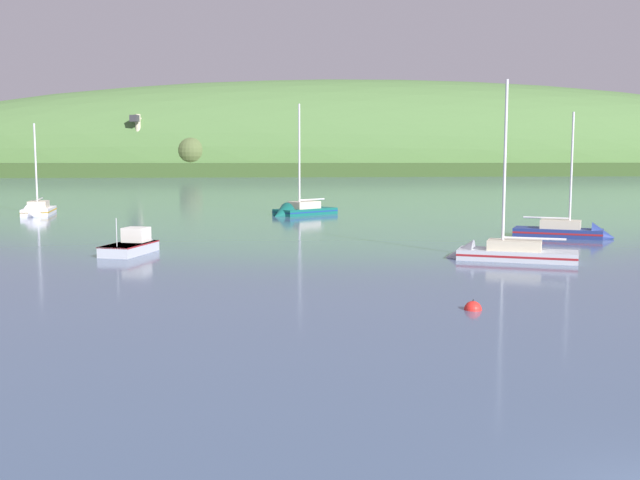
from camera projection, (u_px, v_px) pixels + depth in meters
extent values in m
cube|color=#314A21|center=(244.00, 169.00, 247.86)|extent=(497.18, 82.69, 4.10)
ellipsoid|color=#476B38|center=(376.00, 174.00, 270.72)|extent=(399.32, 91.09, 66.99)
sphere|color=#4C5B33|center=(192.00, 152.00, 236.98)|extent=(9.82, 9.82, 9.82)
sphere|color=#4C5B33|center=(485.00, 154.00, 246.03)|extent=(8.11, 8.11, 8.11)
cube|color=#4C4C51|center=(139.00, 173.00, 237.52)|extent=(4.64, 4.64, 2.00)
cylinder|color=#BCB293|center=(138.00, 142.00, 236.42)|extent=(1.75, 1.75, 17.51)
cylinder|color=#BCB293|center=(145.00, 119.00, 240.70)|extent=(3.99, 13.01, 0.96)
cube|color=#333338|center=(134.00, 118.00, 233.28)|extent=(2.87, 2.61, 2.10)
cube|color=navy|center=(558.00, 236.00, 59.46)|extent=(7.20, 4.99, 1.18)
cone|color=navy|center=(603.00, 238.00, 58.19)|extent=(2.51, 2.85, 2.36)
cube|color=maroon|center=(558.00, 232.00, 59.43)|extent=(7.21, 5.02, 0.14)
cube|color=#BCB299|center=(560.00, 224.00, 59.29)|extent=(3.47, 2.76, 0.67)
cylinder|color=silver|center=(571.00, 171.00, 58.56)|extent=(0.17, 0.17, 9.18)
cylinder|color=silver|center=(546.00, 218.00, 59.65)|extent=(3.31, 1.57, 0.14)
cube|color=#0F564C|center=(305.00, 214.00, 82.28)|extent=(7.27, 6.89, 1.35)
cone|color=#0F564C|center=(281.00, 216.00, 79.89)|extent=(3.21, 3.32, 2.87)
cube|color=navy|center=(305.00, 211.00, 82.24)|extent=(7.29, 6.91, 0.14)
cube|color=#BCB299|center=(304.00, 205.00, 82.04)|extent=(3.72, 3.62, 0.78)
cylinder|color=silver|center=(299.00, 157.00, 80.96)|extent=(0.21, 0.21, 11.36)
cylinder|color=silver|center=(312.00, 200.00, 82.75)|extent=(2.90, 2.56, 0.17)
cube|color=#ADB2BC|center=(517.00, 261.00, 46.31)|extent=(7.63, 4.88, 1.34)
cone|color=#ADB2BC|center=(459.00, 258.00, 47.45)|extent=(2.54, 2.92, 2.45)
cube|color=maroon|center=(517.00, 255.00, 46.27)|extent=(7.64, 4.91, 0.13)
cube|color=#BCB299|center=(514.00, 245.00, 46.26)|extent=(3.64, 2.75, 0.61)
cylinder|color=silver|center=(505.00, 165.00, 45.93)|extent=(0.18, 0.18, 10.47)
cylinder|color=silver|center=(534.00, 238.00, 45.84)|extent=(3.59, 1.44, 0.14)
cube|color=white|center=(39.00, 213.00, 82.66)|extent=(3.96, 7.18, 1.17)
cone|color=white|center=(34.00, 215.00, 79.36)|extent=(2.96, 2.14, 2.71)
cube|color=gold|center=(39.00, 211.00, 82.63)|extent=(3.99, 7.18, 0.14)
cube|color=#BCB299|center=(38.00, 204.00, 82.39)|extent=(2.42, 3.34, 0.77)
cylinder|color=silver|center=(36.00, 166.00, 81.25)|extent=(0.20, 0.20, 9.24)
cylinder|color=silver|center=(40.00, 199.00, 83.40)|extent=(0.78, 3.54, 0.16)
cube|color=#ADB2BC|center=(129.00, 251.00, 49.25)|extent=(3.22, 5.07, 1.03)
cone|color=#ADB2BC|center=(145.00, 247.00, 51.53)|extent=(2.03, 1.18, 1.91)
cube|color=maroon|center=(129.00, 244.00, 49.20)|extent=(3.26, 5.08, 0.08)
cube|color=silver|center=(136.00, 235.00, 50.15)|extent=(1.84, 1.79, 0.97)
cube|color=#192833|center=(141.00, 231.00, 50.79)|extent=(1.33, 0.39, 0.54)
cylinder|color=#B2B2B7|center=(116.00, 232.00, 47.48)|extent=(0.06, 0.06, 1.82)
sphere|color=red|center=(473.00, 310.00, 31.44)|extent=(0.75, 0.75, 0.75)
cylinder|color=black|center=(473.00, 300.00, 31.39)|extent=(0.04, 0.04, 0.08)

